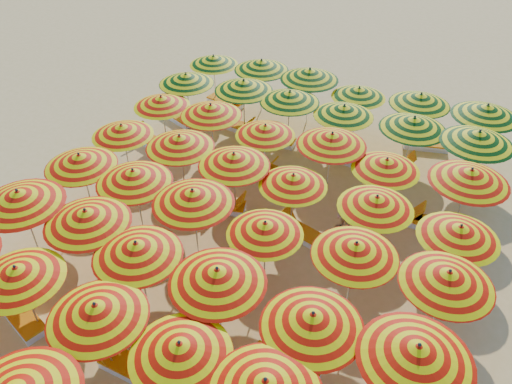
# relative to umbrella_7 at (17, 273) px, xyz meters

# --- Properties ---
(ground) EXTENTS (120.00, 120.00, 0.00)m
(ground) POSITION_rel_umbrella_7_xyz_m (3.37, 5.26, -2.02)
(ground) COLOR #E4B365
(ground) RESTS_ON ground
(umbrella_7) EXTENTS (2.47, 2.47, 2.30)m
(umbrella_7) POSITION_rel_umbrella_7_xyz_m (0.00, 0.00, 0.00)
(umbrella_7) COLOR silver
(umbrella_7) RESTS_ON ground
(umbrella_8) EXTENTS (2.77, 2.77, 2.37)m
(umbrella_8) POSITION_rel_umbrella_7_xyz_m (2.44, -0.06, 0.06)
(umbrella_8) COLOR silver
(umbrella_8) RESTS_ON ground
(umbrella_9) EXTENTS (2.38, 2.38, 2.30)m
(umbrella_9) POSITION_rel_umbrella_7_xyz_m (4.55, -0.02, -0.00)
(umbrella_9) COLOR silver
(umbrella_9) RESTS_ON ground
(umbrella_12) EXTENTS (3.01, 3.01, 2.53)m
(umbrella_12) POSITION_rel_umbrella_7_xyz_m (-1.93, 1.93, 0.20)
(umbrella_12) COLOR silver
(umbrella_12) RESTS_ON ground
(umbrella_13) EXTENTS (2.87, 2.87, 2.44)m
(umbrella_13) POSITION_rel_umbrella_7_xyz_m (0.18, 2.19, 0.13)
(umbrella_13) COLOR silver
(umbrella_13) RESTS_ON ground
(umbrella_14) EXTENTS (2.74, 2.74, 2.39)m
(umbrella_14) POSITION_rel_umbrella_7_xyz_m (2.07, 1.84, 0.08)
(umbrella_14) COLOR silver
(umbrella_14) RESTS_ON ground
(umbrella_15) EXTENTS (2.85, 2.85, 2.46)m
(umbrella_15) POSITION_rel_umbrella_7_xyz_m (4.30, 1.93, 0.14)
(umbrella_15) COLOR silver
(umbrella_15) RESTS_ON ground
(umbrella_16) EXTENTS (2.59, 2.59, 2.41)m
(umbrella_16) POSITION_rel_umbrella_7_xyz_m (6.69, 1.77, 0.09)
(umbrella_16) COLOR silver
(umbrella_16) RESTS_ON ground
(umbrella_17) EXTENTS (2.88, 2.88, 2.51)m
(umbrella_17) POSITION_rel_umbrella_7_xyz_m (8.83, 1.90, 0.18)
(umbrella_17) COLOR silver
(umbrella_17) RESTS_ON ground
(umbrella_18) EXTENTS (2.84, 2.84, 2.36)m
(umbrella_18) POSITION_rel_umbrella_7_xyz_m (-1.88, 4.20, 0.05)
(umbrella_18) COLOR silver
(umbrella_18) RESTS_ON ground
(umbrella_19) EXTENTS (2.62, 2.62, 2.40)m
(umbrella_19) POSITION_rel_umbrella_7_xyz_m (0.13, 4.24, 0.09)
(umbrella_19) COLOR silver
(umbrella_19) RESTS_ON ground
(umbrella_20) EXTENTS (2.82, 2.82, 2.46)m
(umbrella_20) POSITION_rel_umbrella_7_xyz_m (2.23, 4.14, 0.14)
(umbrella_20) COLOR silver
(umbrella_20) RESTS_ON ground
(umbrella_21) EXTENTS (2.74, 2.74, 2.19)m
(umbrella_21) POSITION_rel_umbrella_7_xyz_m (4.46, 4.11, -0.10)
(umbrella_21) COLOR silver
(umbrella_21) RESTS_ON ground
(umbrella_22) EXTENTS (2.77, 2.77, 2.34)m
(umbrella_22) POSITION_rel_umbrella_7_xyz_m (6.85, 4.28, 0.03)
(umbrella_22) COLOR silver
(umbrella_22) RESTS_ON ground
(umbrella_23) EXTENTS (2.93, 2.93, 2.36)m
(umbrella_23) POSITION_rel_umbrella_7_xyz_m (9.04, 4.32, 0.05)
(umbrella_23) COLOR silver
(umbrella_23) RESTS_ON ground
(umbrella_24) EXTENTS (2.77, 2.77, 2.22)m
(umbrella_24) POSITION_rel_umbrella_7_xyz_m (-2.02, 6.36, -0.07)
(umbrella_24) COLOR silver
(umbrella_24) RESTS_ON ground
(umbrella_25) EXTENTS (2.65, 2.65, 2.38)m
(umbrella_25) POSITION_rel_umbrella_7_xyz_m (0.27, 6.45, 0.07)
(umbrella_25) COLOR silver
(umbrella_25) RESTS_ON ground
(umbrella_26) EXTENTS (2.76, 2.76, 2.39)m
(umbrella_26) POSITION_rel_umbrella_7_xyz_m (2.33, 6.33, 0.07)
(umbrella_26) COLOR silver
(umbrella_26) RESTS_ON ground
(umbrella_27) EXTENTS (2.60, 2.60, 2.19)m
(umbrella_27) POSITION_rel_umbrella_7_xyz_m (4.28, 6.38, -0.10)
(umbrella_27) COLOR silver
(umbrella_27) RESTS_ON ground
(umbrella_28) EXTENTS (2.48, 2.48, 2.27)m
(umbrella_28) POSITION_rel_umbrella_7_xyz_m (6.78, 6.38, -0.03)
(umbrella_28) COLOR silver
(umbrella_28) RESTS_ON ground
(umbrella_29) EXTENTS (2.46, 2.46, 2.25)m
(umbrella_29) POSITION_rel_umbrella_7_xyz_m (9.03, 6.17, -0.04)
(umbrella_29) COLOR silver
(umbrella_29) RESTS_ON ground
(umbrella_30) EXTENTS (2.11, 2.11, 2.23)m
(umbrella_30) POSITION_rel_umbrella_7_xyz_m (-2.01, 8.65, -0.06)
(umbrella_30) COLOR silver
(umbrella_30) RESTS_ON ground
(umbrella_31) EXTENTS (2.57, 2.57, 2.36)m
(umbrella_31) POSITION_rel_umbrella_7_xyz_m (0.08, 8.73, 0.06)
(umbrella_31) COLOR silver
(umbrella_31) RESTS_ON ground
(umbrella_32) EXTENTS (2.55, 2.55, 2.18)m
(umbrella_32) POSITION_rel_umbrella_7_xyz_m (2.30, 8.59, -0.10)
(umbrella_32) COLOR silver
(umbrella_32) RESTS_ON ground
(umbrella_33) EXTENTS (2.71, 2.71, 2.44)m
(umbrella_33) POSITION_rel_umbrella_7_xyz_m (4.63, 8.71, 0.12)
(umbrella_33) COLOR silver
(umbrella_33) RESTS_ON ground
(umbrella_34) EXTENTS (2.12, 2.12, 2.24)m
(umbrella_34) POSITION_rel_umbrella_7_xyz_m (6.54, 8.35, -0.06)
(umbrella_34) COLOR silver
(umbrella_34) RESTS_ON ground
(umbrella_35) EXTENTS (2.90, 2.90, 2.47)m
(umbrella_35) POSITION_rel_umbrella_7_xyz_m (8.92, 8.57, 0.15)
(umbrella_35) COLOR silver
(umbrella_35) RESTS_ON ground
(umbrella_36) EXTENTS (2.82, 2.82, 2.34)m
(umbrella_36) POSITION_rel_umbrella_7_xyz_m (-2.13, 10.54, 0.03)
(umbrella_36) COLOR silver
(umbrella_36) RESTS_ON ground
(umbrella_37) EXTENTS (2.87, 2.87, 2.41)m
(umbrella_37) POSITION_rel_umbrella_7_xyz_m (0.26, 10.91, 0.10)
(umbrella_37) COLOR silver
(umbrella_37) RESTS_ON ground
(umbrella_38) EXTENTS (2.98, 2.98, 2.39)m
(umbrella_38) POSITION_rel_umbrella_7_xyz_m (2.20, 10.89, 0.08)
(umbrella_38) COLOR silver
(umbrella_38) RESTS_ON ground
(umbrella_39) EXTENTS (2.25, 2.25, 2.30)m
(umbrella_39) POSITION_rel_umbrella_7_xyz_m (4.31, 10.90, 0.00)
(umbrella_39) COLOR silver
(umbrella_39) RESTS_ON ground
(umbrella_40) EXTENTS (2.75, 2.75, 2.43)m
(umbrella_40) POSITION_rel_umbrella_7_xyz_m (6.76, 10.93, 0.11)
(umbrella_40) COLOR silver
(umbrella_40) RESTS_ON ground
(umbrella_41) EXTENTS (2.60, 2.60, 2.51)m
(umbrella_41) POSITION_rel_umbrella_7_xyz_m (8.84, 10.83, 0.18)
(umbrella_41) COLOR silver
(umbrella_41) RESTS_ON ground
(umbrella_42) EXTENTS (2.24, 2.24, 2.23)m
(umbrella_42) POSITION_rel_umbrella_7_xyz_m (-2.19, 12.78, -0.06)
(umbrella_42) COLOR silver
(umbrella_42) RESTS_ON ground
(umbrella_43) EXTENTS (2.71, 2.71, 2.41)m
(umbrella_43) POSITION_rel_umbrella_7_xyz_m (0.04, 12.91, 0.10)
(umbrella_43) COLOR silver
(umbrella_43) RESTS_ON ground
(umbrella_44) EXTENTS (2.79, 2.79, 2.48)m
(umbrella_44) POSITION_rel_umbrella_7_xyz_m (2.21, 12.85, 0.16)
(umbrella_44) COLOR silver
(umbrella_44) RESTS_ON ground
(umbrella_45) EXTENTS (2.51, 2.51, 2.21)m
(umbrella_45) POSITION_rel_umbrella_7_xyz_m (4.32, 12.68, -0.08)
(umbrella_45) COLOR silver
(umbrella_45) RESTS_ON ground
(umbrella_46) EXTENTS (2.77, 2.77, 2.38)m
(umbrella_46) POSITION_rel_umbrella_7_xyz_m (6.58, 12.88, 0.07)
(umbrella_46) COLOR silver
(umbrella_46) RESTS_ON ground
(umbrella_47) EXTENTS (2.78, 2.78, 2.48)m
(umbrella_47) POSITION_rel_umbrella_7_xyz_m (8.87, 12.85, 0.16)
(umbrella_47) COLOR silver
(umbrella_47) RESTS_ON ground
(lounger_3) EXTENTS (1.83, 1.06, 0.69)m
(lounger_3) POSITION_rel_umbrella_7_xyz_m (-0.60, -0.03, -1.87)
(lounger_3) COLOR white
(lounger_3) RESTS_ON ground
(lounger_4) EXTENTS (1.74, 0.59, 0.69)m
(lounger_4) POSITION_rel_umbrella_7_xyz_m (2.94, 0.05, -1.87)
(lounger_4) COLOR white
(lounger_4) RESTS_ON ground
(lounger_8) EXTENTS (1.78, 0.74, 0.69)m
(lounger_8) POSITION_rel_umbrella_7_xyz_m (6.19, 1.66, -1.87)
(lounger_8) COLOR white
(lounger_8) RESTS_ON ground
(lounger_9) EXTENTS (1.78, 0.75, 0.69)m
(lounger_9) POSITION_rel_umbrella_7_xyz_m (0.87, 6.35, -1.87)
(lounger_9) COLOR white
(lounger_9) RESTS_ON ground
(lounger_10) EXTENTS (1.83, 1.04, 0.69)m
(lounger_10) POSITION_rel_umbrella_7_xyz_m (1.83, 6.23, -1.87)
(lounger_10) COLOR white
(lounger_10) RESTS_ON ground
(lounger_11) EXTENTS (1.82, 0.99, 0.69)m
(lounger_11) POSITION_rel_umbrella_7_xyz_m (4.78, 6.20, -1.87)
(lounger_11) COLOR white
(lounger_11) RESTS_ON ground
(lounger_12) EXTENTS (1.82, 1.02, 0.69)m
(lounger_12) POSITION_rel_umbrella_7_xyz_m (-2.60, 8.46, -1.87)
(lounger_12) COLOR white
(lounger_12) RESTS_ON ground
(lounger_13) EXTENTS (1.76, 0.67, 0.69)m
(lounger_13) POSITION_rel_umbrella_7_xyz_m (1.80, 8.81, -1.87)
(lounger_13) COLOR white
(lounger_13) RESTS_ON ground
(lounger_14) EXTENTS (1.78, 0.73, 0.69)m
(lounger_14) POSITION_rel_umbrella_7_xyz_m (7.13, 8.51, -1.87)
(lounger_14) COLOR white
(lounger_14) RESTS_ON ground
(lounger_15) EXTENTS (1.75, 0.63, 0.69)m
(lounger_15) POSITION_rel_umbrella_7_xyz_m (8.42, 8.40, -1.87)
(lounger_15) COLOR white
(lounger_15) RESTS_ON ground
(lounger_16) EXTENTS (1.83, 1.14, 0.69)m
(lounger_16) POSITION_rel_umbrella_7_xyz_m (-2.64, 10.53, -1.87)
(lounger_16) COLOR white
(lounger_16) RESTS_ON ground
(lounger_17) EXTENTS (1.79, 0.79, 0.69)m
(lounger_17) POSITION_rel_umbrella_7_xyz_m (-0.24, 11.06, -1.87)
(lounger_17) COLOR white
(lounger_17) RESTS_ON ground
(lounger_18) EXTENTS (1.76, 0.69, 0.69)m
(lounger_18) POSITION_rel_umbrella_7_xyz_m (1.60, 10.79, -1.87)
(lounger_18) COLOR white
(lounger_18) RESTS_ON ground
(lounger_19) EXTENTS (1.81, 0.88, 0.69)m
(lounger_19) POSITION_rel_umbrella_7_xyz_m (4.91, 10.79, -1.87)
(lounger_19) COLOR white
(lounger_19) RESTS_ON ground
(lounger_20) EXTENTS (1.83, 1.12, 0.69)m
(lounger_20) POSITION_rel_umbrella_7_xyz_m (6.26, 11.10, -1.87)
(lounger_20) COLOR white
(lounger_20) RESTS_ON ground
(lounger_21) EXTENTS (1.80, 0.85, 0.69)m
(lounger_21) POSITION_rel_umbrella_7_xyz_m (-1.59, 12.68, -1.87)
(lounger_21) COLOR white
(lounger_21) RESTS_ON ground
(lounger_22) EXTENTS (1.82, 1.03, 0.69)m
(lounger_22) POSITION_rel_umbrella_7_xyz_m (7.08, 13.09, -1.87)
(lounger_22) COLOR white
(lounger_22) RESTS_ON ground
(beachgoer_b) EXTENTS (0.84, 0.79, 1.37)m
(beachgoer_b) POSITION_rel_umbrella_7_xyz_m (5.84, 7.01, -1.34)
(beachgoer_b) COLOR tan
(beachgoer_b) RESTS_ON ground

